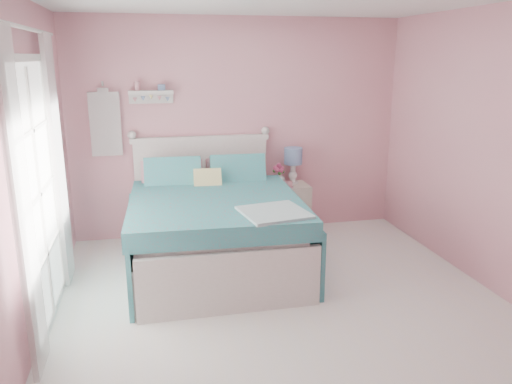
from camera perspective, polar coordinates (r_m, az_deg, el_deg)
name	(u,v)px	position (r m, az deg, el deg)	size (l,w,h in m)	color
floor	(289,315)	(4.41, 3.76, -13.83)	(4.50, 4.50, 0.00)	silver
room_shell	(292,131)	(3.90, 4.16, 6.99)	(4.50, 4.50, 4.50)	pink
bed	(214,229)	(5.22, -4.88, -4.18)	(1.74, 2.15, 1.23)	silver
nightstand	(290,208)	(6.23, 3.92, -1.87)	(0.43, 0.43, 0.62)	beige
table_lamp	(293,159)	(6.15, 4.26, 3.83)	(0.22, 0.22, 0.45)	white
vase	(279,178)	(6.14, 2.62, 1.64)	(0.15, 0.15, 0.16)	silver
teacup	(288,184)	(6.00, 3.73, 0.90)	(0.10, 0.10, 0.08)	pink
roses	(279,168)	(6.11, 2.62, 2.70)	(0.14, 0.11, 0.12)	#CE4677
wall_shelf	(151,94)	(5.90, -11.95, 10.95)	(0.50, 0.15, 0.25)	silver
hanging_dress	(105,124)	(5.94, -16.83, 7.42)	(0.34, 0.03, 0.72)	white
french_door	(38,195)	(4.32, -23.61, -0.36)	(0.04, 1.32, 2.16)	silver
curtain_near	(22,209)	(3.58, -25.14, -1.80)	(0.04, 0.40, 2.32)	white
curtain_far	(58,163)	(5.00, -21.65, 3.07)	(0.04, 0.40, 2.32)	white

